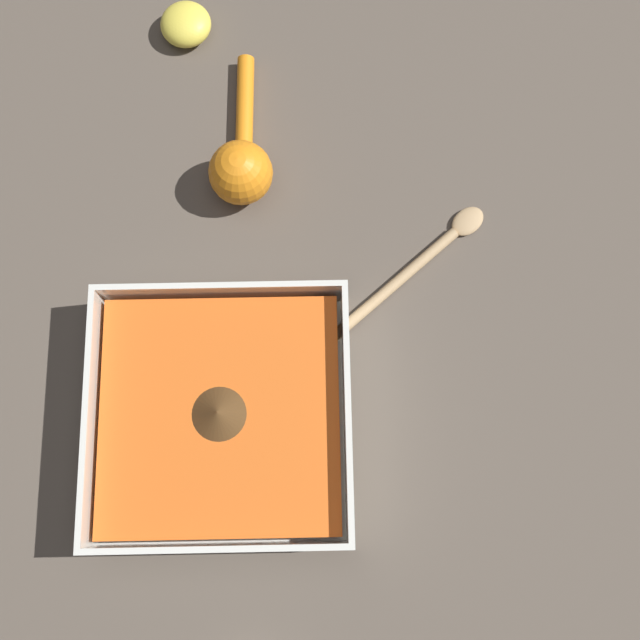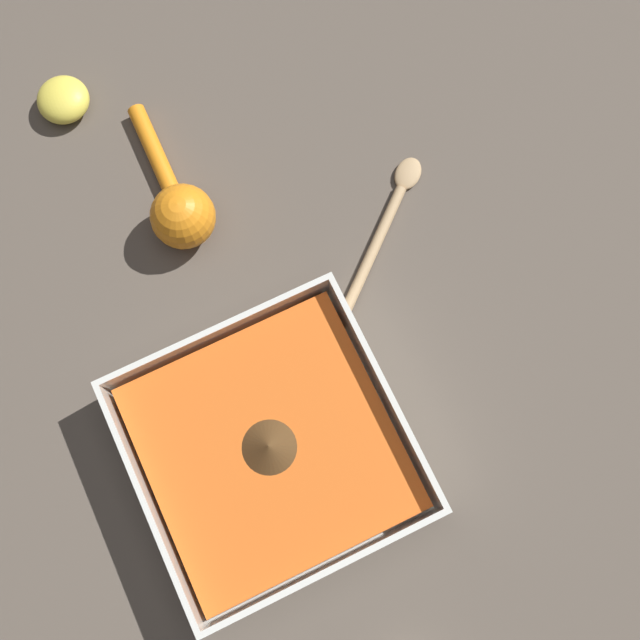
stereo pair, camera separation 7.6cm
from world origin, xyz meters
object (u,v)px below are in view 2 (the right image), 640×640
at_px(square_dish, 271,449).
at_px(lemon_squeezer, 180,209).
at_px(lemon_half, 63,100).
at_px(wooden_spoon, 380,236).

height_order(square_dish, lemon_squeezer, lemon_squeezer).
bearing_deg(square_dish, lemon_half, -173.87).
distance_m(square_dish, lemon_squeezer, 0.27).
xyz_separation_m(lemon_half, wooden_spoon, (0.30, 0.25, -0.01)).
distance_m(lemon_squeezer, wooden_spoon, 0.22).
distance_m(square_dish, wooden_spoon, 0.26).
distance_m(lemon_squeezer, lemon_half, 0.20).
height_order(square_dish, wooden_spoon, square_dish).
bearing_deg(square_dish, lemon_squeezer, 176.17).
relative_size(lemon_half, wooden_spoon, 0.31).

